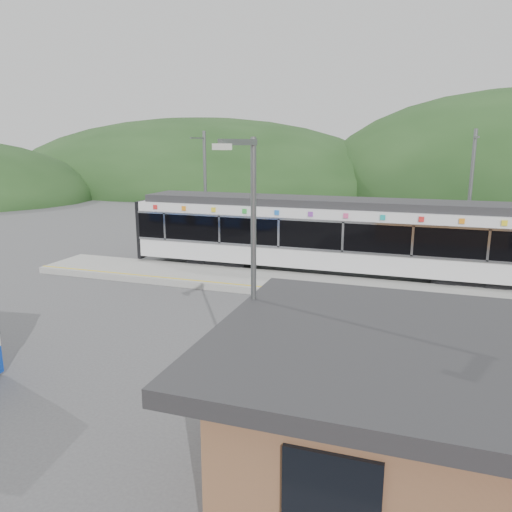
% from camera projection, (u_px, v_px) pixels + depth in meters
% --- Properties ---
extents(ground, '(120.00, 120.00, 0.00)m').
position_uv_depth(ground, '(281.00, 311.00, 19.21)').
color(ground, '#4C4C4F').
rests_on(ground, ground).
extents(hills, '(146.00, 149.00, 26.00)m').
position_uv_depth(hills, '(447.00, 289.00, 22.16)').
color(hills, '#1E3D19').
rests_on(hills, ground).
extents(platform, '(26.00, 3.20, 0.30)m').
position_uv_depth(platform, '(301.00, 285.00, 22.22)').
color(platform, '#9E9E99').
rests_on(platform, ground).
extents(yellow_line, '(26.00, 0.10, 0.01)m').
position_uv_depth(yellow_line, '(294.00, 290.00, 20.99)').
color(yellow_line, yellow).
rests_on(yellow_line, platform).
extents(train, '(20.44, 3.01, 3.74)m').
position_uv_depth(train, '(338.00, 234.00, 23.95)').
color(train, black).
rests_on(train, ground).
extents(catenary_mast_west, '(0.18, 1.80, 7.00)m').
position_uv_depth(catenary_mast_west, '(205.00, 191.00, 28.50)').
color(catenary_mast_west, slate).
rests_on(catenary_mast_west, ground).
extents(catenary_mast_east, '(0.18, 1.80, 7.00)m').
position_uv_depth(catenary_mast_east, '(469.00, 200.00, 24.12)').
color(catenary_mast_east, slate).
rests_on(catenary_mast_east, ground).
extents(station_shelter, '(9.20, 6.20, 3.00)m').
position_uv_depth(station_shelter, '(471.00, 425.00, 8.67)').
color(station_shelter, brown).
rests_on(station_shelter, ground).
extents(lamp_post, '(0.46, 1.17, 6.47)m').
position_uv_depth(lamp_post, '(252.00, 263.00, 10.63)').
color(lamp_post, slate).
rests_on(lamp_post, ground).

